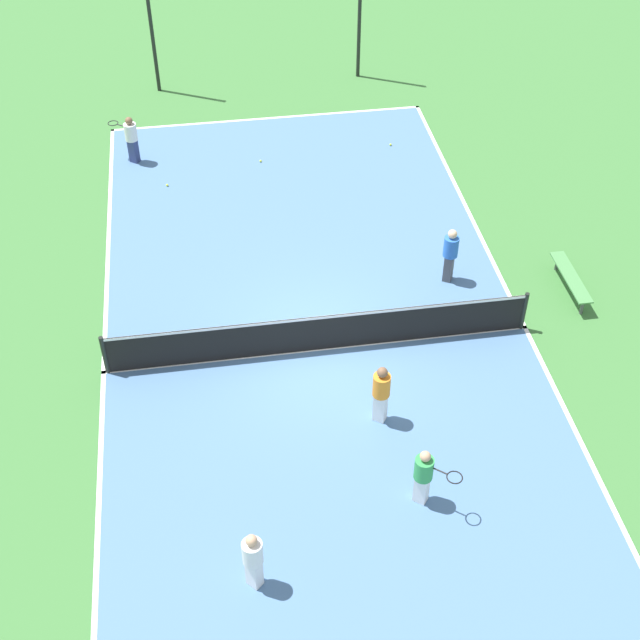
# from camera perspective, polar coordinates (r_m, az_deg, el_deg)

# --- Properties ---
(ground_plane) EXTENTS (80.00, 80.00, 0.00)m
(ground_plane) POSITION_cam_1_polar(r_m,az_deg,el_deg) (20.08, 0.00, -1.92)
(ground_plane) COLOR #3D7538
(court_surface) EXTENTS (9.71, 21.35, 0.02)m
(court_surface) POSITION_cam_1_polar(r_m,az_deg,el_deg) (20.07, 0.00, -1.90)
(court_surface) COLOR #4C729E
(court_surface) RESTS_ON ground_plane
(tennis_net) EXTENTS (9.51, 0.10, 1.03)m
(tennis_net) POSITION_cam_1_polar(r_m,az_deg,el_deg) (19.70, 0.00, -0.77)
(tennis_net) COLOR black
(tennis_net) RESTS_ON court_surface
(bench) EXTENTS (0.36, 1.98, 0.45)m
(bench) POSITION_cam_1_polar(r_m,az_deg,el_deg) (22.21, 15.75, 2.60)
(bench) COLOR #4C8C4C
(bench) RESTS_ON ground_plane
(player_far_white) EXTENTS (0.95, 0.82, 1.43)m
(player_far_white) POSITION_cam_1_polar(r_m,az_deg,el_deg) (26.55, -12.00, 11.40)
(player_far_white) COLOR navy
(player_far_white) RESTS_ON court_surface
(player_near_white) EXTENTS (0.51, 0.51, 1.38)m
(player_near_white) POSITION_cam_1_polar(r_m,az_deg,el_deg) (15.67, -4.31, -14.94)
(player_near_white) COLOR white
(player_near_white) RESTS_ON court_surface
(player_far_green) EXTENTS (0.93, 0.84, 1.38)m
(player_far_green) POSITION_cam_1_polar(r_m,az_deg,el_deg) (16.78, 6.66, -9.77)
(player_far_green) COLOR white
(player_far_green) RESTS_ON court_surface
(player_center_orange) EXTENTS (0.50, 0.50, 1.47)m
(player_center_orange) POSITION_cam_1_polar(r_m,az_deg,el_deg) (18.04, 3.94, -4.57)
(player_center_orange) COLOR white
(player_center_orange) RESTS_ON court_surface
(player_near_blue) EXTENTS (0.49, 0.49, 1.48)m
(player_near_blue) POSITION_cam_1_polar(r_m,az_deg,el_deg) (21.65, 8.34, 4.31)
(player_near_blue) COLOR #4C4C51
(player_near_blue) RESTS_ON court_surface
(tennis_ball_right_alley) EXTENTS (0.07, 0.07, 0.07)m
(tennis_ball_right_alley) POSITION_cam_1_polar(r_m,az_deg,el_deg) (26.41, -3.82, 10.12)
(tennis_ball_right_alley) COLOR #CCE033
(tennis_ball_right_alley) RESTS_ON court_surface
(tennis_ball_far_baseline) EXTENTS (0.07, 0.07, 0.07)m
(tennis_ball_far_baseline) POSITION_cam_1_polar(r_m,az_deg,el_deg) (27.22, 4.54, 11.13)
(tennis_ball_far_baseline) COLOR #CCE033
(tennis_ball_far_baseline) RESTS_ON court_surface
(tennis_ball_left_sideline) EXTENTS (0.07, 0.07, 0.07)m
(tennis_ball_left_sideline) POSITION_cam_1_polar(r_m,az_deg,el_deg) (25.63, -9.75, 8.51)
(tennis_ball_left_sideline) COLOR #CCE033
(tennis_ball_left_sideline) RESTS_ON court_surface
(fence_post_back_left) EXTENTS (0.12, 0.12, 5.29)m
(fence_post_back_left) POSITION_cam_1_polar(r_m,az_deg,el_deg) (29.64, -10.87, 18.80)
(fence_post_back_left) COLOR black
(fence_post_back_left) RESTS_ON ground_plane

